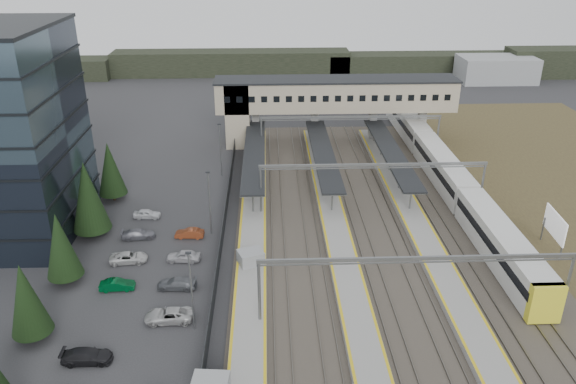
{
  "coord_description": "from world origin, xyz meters",
  "views": [
    {
      "loc": [
        -1.03,
        -49.76,
        32.78
      ],
      "look_at": [
        1.36,
        12.91,
        4.0
      ],
      "focal_mm": 35.0,
      "sensor_mm": 36.0,
      "label": 1
    }
  ],
  "objects_px": {
    "footbridge": "(319,98)",
    "billboard": "(555,226)",
    "train": "(443,170)",
    "relay_cabin_far": "(251,261)"
  },
  "relations": [
    {
      "from": "billboard",
      "to": "train",
      "type": "bearing_deg",
      "value": 110.25
    },
    {
      "from": "train",
      "to": "footbridge",
      "type": "bearing_deg",
      "value": 131.43
    },
    {
      "from": "footbridge",
      "to": "billboard",
      "type": "height_order",
      "value": "footbridge"
    },
    {
      "from": "train",
      "to": "relay_cabin_far",
      "type": "bearing_deg",
      "value": -140.97
    },
    {
      "from": "footbridge",
      "to": "train",
      "type": "xyz_separation_m",
      "value": [
        16.3,
        -18.47,
        -5.69
      ]
    },
    {
      "from": "footbridge",
      "to": "train",
      "type": "relative_size",
      "value": 0.62
    },
    {
      "from": "train",
      "to": "billboard",
      "type": "height_order",
      "value": "billboard"
    },
    {
      "from": "relay_cabin_far",
      "to": "billboard",
      "type": "relative_size",
      "value": 0.56
    },
    {
      "from": "train",
      "to": "billboard",
      "type": "bearing_deg",
      "value": -69.75
    },
    {
      "from": "footbridge",
      "to": "billboard",
      "type": "relative_size",
      "value": 7.24
    }
  ]
}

